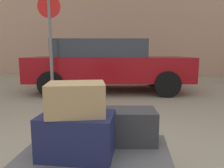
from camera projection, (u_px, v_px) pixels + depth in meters
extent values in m
cube|color=#4C4C51|center=(95.00, 159.00, 1.60)|extent=(1.15, 0.83, 0.10)
cylinder|color=black|center=(144.00, 163.00, 1.86)|extent=(0.24, 0.06, 0.24)
cylinder|color=black|center=(60.00, 159.00, 1.95)|extent=(0.24, 0.06, 0.24)
cube|color=#191E47|center=(77.00, 135.00, 1.54)|extent=(0.54, 0.35, 0.32)
cube|color=#2D2D33|center=(120.00, 126.00, 1.78)|extent=(0.64, 0.34, 0.28)
cube|color=#9E7F56|center=(76.00, 99.00, 1.50)|extent=(0.46, 0.37, 0.23)
cube|color=maroon|center=(109.00, 68.00, 5.87)|extent=(4.48, 2.27, 0.64)
cube|color=#2D333D|center=(100.00, 49.00, 5.79)|extent=(2.57, 1.85, 0.46)
cylinder|color=black|center=(153.00, 76.00, 6.77)|extent=(0.66, 0.29, 0.64)
cylinder|color=black|center=(167.00, 84.00, 5.09)|extent=(0.66, 0.29, 0.64)
cylinder|color=black|center=(66.00, 76.00, 6.76)|extent=(0.66, 0.29, 0.64)
cylinder|color=black|center=(51.00, 84.00, 5.08)|extent=(0.66, 0.29, 0.64)
cylinder|color=#72665B|center=(184.00, 73.00, 7.45)|extent=(0.21, 0.21, 0.69)
cylinder|color=slate|center=(51.00, 49.00, 4.68)|extent=(0.07, 0.07, 2.33)
cylinder|color=red|center=(49.00, 6.00, 4.54)|extent=(0.50, 0.10, 0.50)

